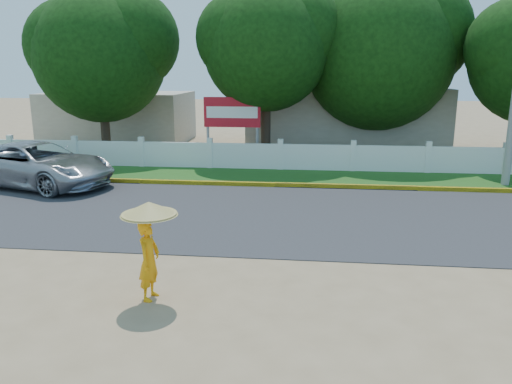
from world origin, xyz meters
TOP-DOWN VIEW (x-y plane):
  - ground at (0.00, 0.00)m, footprint 120.00×120.00m
  - road at (0.00, 4.50)m, footprint 60.00×7.00m
  - grass_verge at (0.00, 9.75)m, footprint 60.00×3.50m
  - curb at (0.00, 8.05)m, footprint 40.00×0.18m
  - fence at (0.00, 11.20)m, footprint 40.00×0.10m
  - building_near at (3.00, 18.00)m, footprint 10.00×6.00m
  - building_far at (-10.00, 19.00)m, footprint 8.00×5.00m
  - vehicle at (-8.50, 7.23)m, footprint 6.25×4.17m
  - monk_with_parasol at (-1.59, -1.17)m, footprint 1.02×1.02m
  - billboard at (-2.20, 12.30)m, footprint 2.50×0.13m
  - tree_row at (3.96, 14.30)m, footprint 29.85×8.49m

SIDE VIEW (x-z plane):
  - ground at x=0.00m, z-range 0.00..0.00m
  - road at x=0.00m, z-range 0.00..0.02m
  - grass_verge at x=0.00m, z-range 0.00..0.03m
  - curb at x=0.00m, z-range 0.00..0.16m
  - fence at x=0.00m, z-range 0.00..1.10m
  - vehicle at x=-8.50m, z-range 0.00..1.59m
  - monk_with_parasol at x=-1.59m, z-range 0.28..2.14m
  - building_far at x=-10.00m, z-range 0.00..2.80m
  - building_near at x=3.00m, z-range 0.00..3.20m
  - billboard at x=-2.20m, z-range 0.67..3.62m
  - tree_row at x=3.96m, z-range 0.55..9.39m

